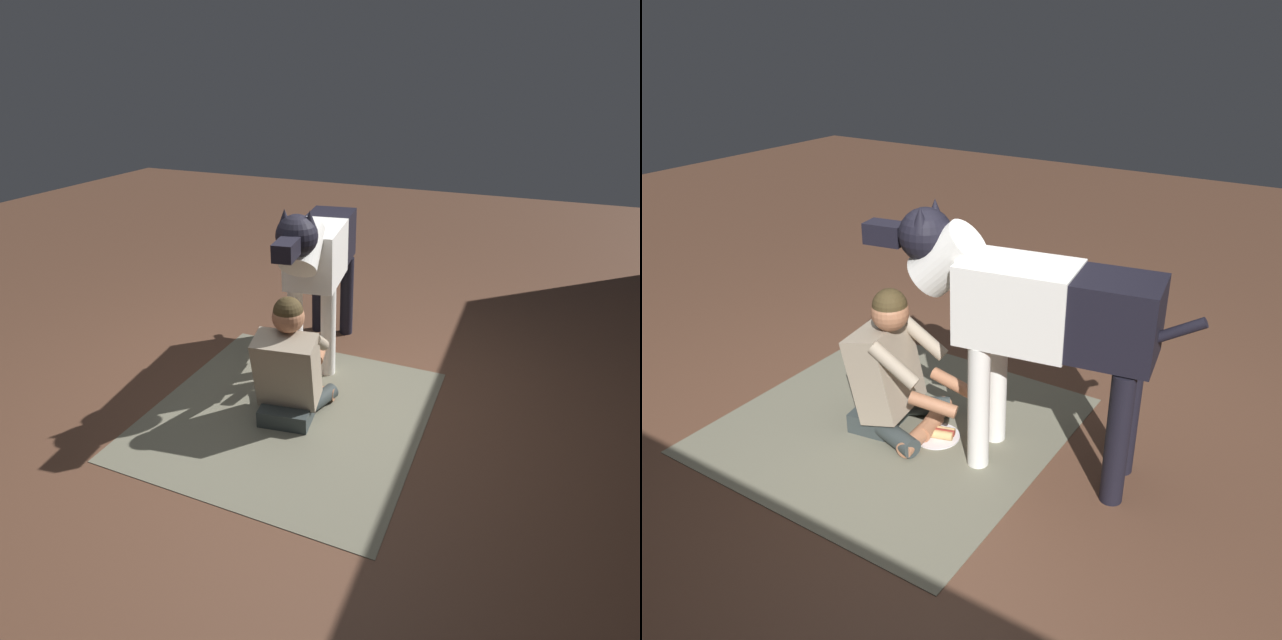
% 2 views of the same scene
% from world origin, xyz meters
% --- Properties ---
extents(ground_plane, '(15.07, 15.07, 0.00)m').
position_xyz_m(ground_plane, '(0.00, 0.00, 0.00)').
color(ground_plane, brown).
extents(area_rug, '(1.84, 1.82, 0.01)m').
position_xyz_m(area_rug, '(0.17, -0.01, 0.00)').
color(area_rug, '#6C6956').
rests_on(area_rug, ground).
extents(person_sitting_on_floor, '(0.71, 0.57, 0.87)m').
position_xyz_m(person_sitting_on_floor, '(0.15, -0.00, 0.36)').
color(person_sitting_on_floor, '#343C3C').
rests_on(person_sitting_on_floor, ground).
extents(large_dog, '(1.70, 0.50, 1.36)m').
position_xyz_m(large_dog, '(-0.63, -0.12, 0.87)').
color(large_dog, white).
rests_on(large_dog, ground).
extents(hot_dog_on_plate, '(0.26, 0.26, 0.06)m').
position_xyz_m(hot_dog_on_plate, '(-0.11, -0.04, 0.02)').
color(hot_dog_on_plate, white).
rests_on(hot_dog_on_plate, ground).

